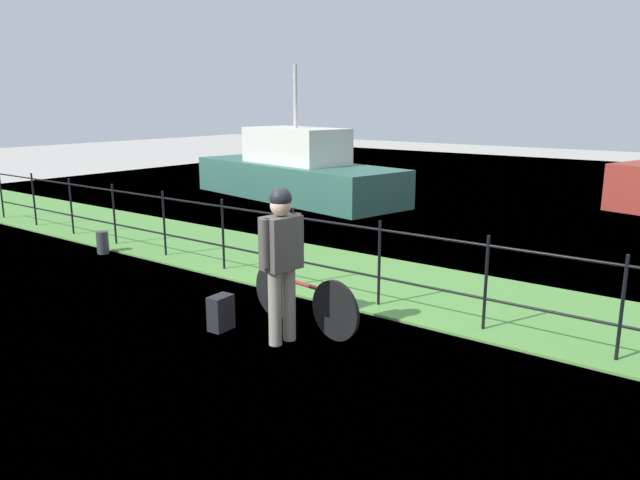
% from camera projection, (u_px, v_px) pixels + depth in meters
% --- Properties ---
extents(ground_plane, '(60.00, 60.00, 0.00)m').
position_uv_depth(ground_plane, '(238.00, 337.00, 6.67)').
color(ground_plane, '#B2ADA3').
extents(grass_strip, '(27.00, 2.40, 0.03)m').
position_uv_depth(grass_strip, '(370.00, 280.00, 8.74)').
color(grass_strip, '#569342').
rests_on(grass_strip, ground).
extents(harbor_water, '(30.00, 30.00, 0.00)m').
position_uv_depth(harbor_water, '(522.00, 216.00, 13.69)').
color(harbor_water, '#426684').
rests_on(harbor_water, ground).
extents(iron_fence, '(18.04, 0.04, 1.11)m').
position_uv_depth(iron_fence, '(334.00, 250.00, 7.92)').
color(iron_fence, black).
rests_on(iron_fence, ground).
extents(bicycle_main, '(1.66, 0.31, 0.67)m').
position_uv_depth(bicycle_main, '(303.00, 298.00, 6.88)').
color(bicycle_main, black).
rests_on(bicycle_main, ground).
extents(wooden_crate, '(0.43, 0.31, 0.28)m').
position_uv_depth(wooden_crate, '(281.00, 253.00, 7.03)').
color(wooden_crate, brown).
rests_on(wooden_crate, bicycle_main).
extents(terrier_dog, '(0.32, 0.18, 0.18)m').
position_uv_depth(terrier_dog, '(282.00, 235.00, 6.96)').
color(terrier_dog, silver).
rests_on(terrier_dog, wooden_crate).
extents(cyclist_person, '(0.32, 0.54, 1.68)m').
position_uv_depth(cyclist_person, '(281.00, 252.00, 6.31)').
color(cyclist_person, gray).
rests_on(cyclist_person, ground).
extents(backpack_on_paving, '(0.20, 0.29, 0.40)m').
position_uv_depth(backpack_on_paving, '(221.00, 313.00, 6.85)').
color(backpack_on_paving, black).
rests_on(backpack_on_paving, ground).
extents(mooring_bollard, '(0.20, 0.20, 0.38)m').
position_uv_depth(mooring_bollard, '(103.00, 242.00, 10.28)').
color(mooring_bollard, '#38383D').
rests_on(mooring_bollard, ground).
extents(moored_boat_mid, '(6.72, 3.33, 3.45)m').
position_uv_depth(moored_boat_mid, '(296.00, 172.00, 16.08)').
color(moored_boat_mid, '#336656').
rests_on(moored_boat_mid, ground).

